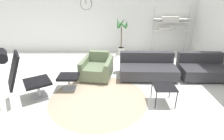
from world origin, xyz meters
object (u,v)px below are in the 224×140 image
object	(u,v)px
shelf_unit	(171,23)
ottoman	(69,79)
couch_low	(148,69)
side_table	(165,88)
armchair_red	(98,68)
lounge_chair	(21,72)
couch_second	(203,69)
potted_plant	(122,38)

from	to	relation	value
shelf_unit	ottoman	bearing A→B (deg)	-138.79
couch_low	shelf_unit	world-z (taller)	shelf_unit
couch_low	side_table	xyz separation A→B (m)	(0.10, -1.37, 0.14)
ottoman	couch_low	bearing A→B (deg)	19.11
couch_low	shelf_unit	distance (m)	2.63
armchair_red	lounge_chair	bearing A→B (deg)	48.08
couch_low	couch_second	world-z (taller)	same
armchair_red	side_table	size ratio (longest dim) A/B	2.18
couch_low	side_table	distance (m)	1.38
lounge_chair	ottoman	size ratio (longest dim) A/B	2.40
armchair_red	side_table	distance (m)	2.05
side_table	potted_plant	xyz separation A→B (m)	(-0.76, 3.37, 0.28)
ottoman	armchair_red	xyz separation A→B (m)	(0.66, 0.70, -0.02)
armchair_red	couch_low	distance (m)	1.46
ottoman	shelf_unit	bearing A→B (deg)	41.21
lounge_chair	shelf_unit	xyz separation A→B (m)	(4.15, 3.42, 0.50)
shelf_unit	lounge_chair	bearing A→B (deg)	-140.51
couch_low	couch_second	distance (m)	1.57
armchair_red	couch_low	size ratio (longest dim) A/B	0.63
lounge_chair	shelf_unit	world-z (taller)	shelf_unit
ottoman	couch_second	bearing A→B (deg)	10.81
couch_low	side_table	bearing A→B (deg)	95.86
lounge_chair	armchair_red	bearing A→B (deg)	97.02
couch_second	side_table	size ratio (longest dim) A/B	2.78
lounge_chair	armchair_red	world-z (taller)	lounge_chair
armchair_red	shelf_unit	bearing A→B (deg)	-131.36
side_table	ottoman	bearing A→B (deg)	164.01
couch_low	potted_plant	xyz separation A→B (m)	(-0.66, 2.00, 0.42)
ottoman	shelf_unit	distance (m)	4.47
potted_plant	couch_second	bearing A→B (deg)	-42.33
couch_second	couch_low	bearing A→B (deg)	0.65
lounge_chair	armchair_red	distance (m)	2.02
lounge_chair	couch_low	distance (m)	3.28
armchair_red	couch_low	world-z (taller)	armchair_red
ottoman	couch_low	xyz separation A→B (m)	(2.11, 0.73, -0.04)
couch_low	shelf_unit	xyz separation A→B (m)	(1.17, 2.14, 0.98)
side_table	couch_low	bearing A→B (deg)	94.16
ottoman	couch_low	world-z (taller)	couch_low
ottoman	couch_second	size ratio (longest dim) A/B	0.39
ottoman	side_table	world-z (taller)	side_table
shelf_unit	potted_plant	bearing A→B (deg)	-175.51
shelf_unit	side_table	bearing A→B (deg)	-106.96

